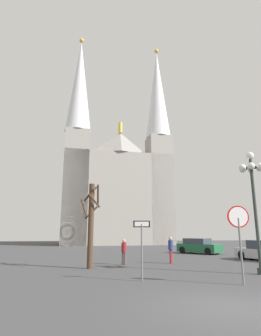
# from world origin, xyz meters

# --- Properties ---
(ground_plane) EXTENTS (120.00, 120.00, 0.00)m
(ground_plane) POSITION_xyz_m (0.00, 0.00, 0.00)
(ground_plane) COLOR #424244
(cathedral) EXTENTS (18.97, 13.70, 36.08)m
(cathedral) POSITION_xyz_m (0.06, 40.74, 10.43)
(cathedral) COLOR gray
(cathedral) RESTS_ON ground
(stop_sign) EXTENTS (0.89, 0.12, 3.06)m
(stop_sign) POSITION_xyz_m (1.99, 3.06, 2.19)
(stop_sign) COLOR slate
(stop_sign) RESTS_ON ground
(one_way_arrow_sign) EXTENTS (0.72, 0.13, 2.49)m
(one_way_arrow_sign) POSITION_xyz_m (-1.74, 4.46, 1.62)
(one_way_arrow_sign) COLOR slate
(one_way_arrow_sign) RESTS_ON ground
(street_lamp) EXTENTS (1.33, 1.20, 6.15)m
(street_lamp) POSITION_xyz_m (4.31, 5.56, 4.30)
(street_lamp) COLOR #2D3833
(street_lamp) RESTS_ON ground
(bare_tree) EXTENTS (1.20, 1.16, 4.80)m
(bare_tree) POSITION_xyz_m (-3.95, 8.92, 2.58)
(bare_tree) COLOR #473323
(bare_tree) RESTS_ON ground
(parked_car_near_green) EXTENTS (3.85, 4.25, 1.41)m
(parked_car_near_green) POSITION_xyz_m (6.33, 18.97, 0.67)
(parked_car_near_green) COLOR #1E5B38
(parked_car_near_green) RESTS_ON ground
(pedestrian_walking) EXTENTS (0.32, 0.32, 1.70)m
(pedestrian_walking) POSITION_xyz_m (1.30, 10.86, 1.03)
(pedestrian_walking) COLOR maroon
(pedestrian_walking) RESTS_ON ground
(pedestrian_standing) EXTENTS (0.32, 0.32, 1.56)m
(pedestrian_standing) POSITION_xyz_m (-1.82, 10.60, 0.93)
(pedestrian_standing) COLOR #594C47
(pedestrian_standing) RESTS_ON ground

